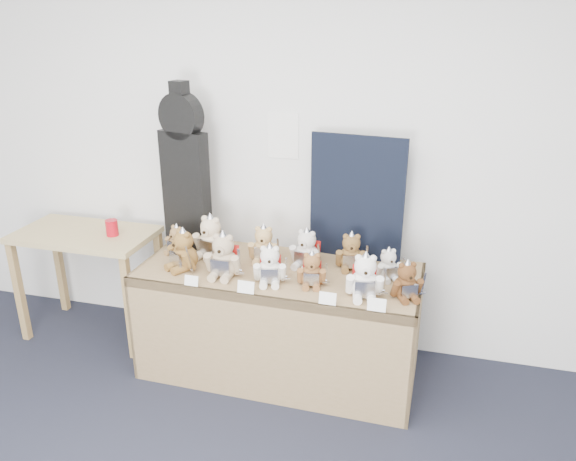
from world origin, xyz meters
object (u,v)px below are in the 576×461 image
(teddy_back_right, at_px, (351,253))
(teddy_front_end, at_px, (407,282))
(teddy_front_right, at_px, (312,271))
(teddy_back_centre_left, at_px, (264,245))
(teddy_back_centre_right, at_px, (306,250))
(side_table, at_px, (87,249))
(teddy_back_far_left, at_px, (177,241))
(red_cup, at_px, (112,228))
(teddy_back_end, at_px, (388,265))
(teddy_front_far_left, at_px, (183,251))
(teddy_front_left, at_px, (223,257))
(teddy_front_centre, at_px, (270,266))
(display_table, at_px, (276,298))
(guitar_case, at_px, (185,169))
(teddy_front_far_right, at_px, (365,278))
(teddy_back_left, at_px, (210,238))

(teddy_back_right, bearing_deg, teddy_front_end, -50.33)
(teddy_front_right, distance_m, teddy_back_centre_left, 0.46)
(teddy_back_centre_right, bearing_deg, side_table, -168.15)
(teddy_back_far_left, bearing_deg, teddy_front_right, 7.61)
(side_table, bearing_deg, teddy_back_centre_right, 0.41)
(red_cup, xyz_separation_m, teddy_front_right, (1.47, -0.26, -0.03))
(red_cup, relative_size, teddy_back_far_left, 0.51)
(teddy_front_right, bearing_deg, teddy_back_far_left, 156.03)
(side_table, bearing_deg, teddy_back_end, -0.85)
(teddy_front_far_left, xyz_separation_m, teddy_front_right, (0.83, -0.02, -0.02))
(teddy_back_centre_left, bearing_deg, side_table, 173.84)
(teddy_front_left, relative_size, teddy_back_centre_right, 1.12)
(teddy_front_centre, xyz_separation_m, teddy_back_end, (0.67, 0.23, -0.02))
(side_table, xyz_separation_m, teddy_back_centre_right, (1.61, -0.01, 0.17))
(display_table, height_order, teddy_front_right, teddy_front_right)
(teddy_back_far_left, bearing_deg, teddy_back_right, 24.04)
(teddy_front_left, relative_size, teddy_front_centre, 1.15)
(teddy_front_far_left, distance_m, teddy_front_right, 0.83)
(teddy_front_left, xyz_separation_m, teddy_back_centre_left, (0.17, 0.27, -0.02))
(guitar_case, bearing_deg, teddy_front_far_right, -4.53)
(red_cup, xyz_separation_m, teddy_front_left, (0.92, -0.26, -0.00))
(red_cup, bearing_deg, teddy_back_right, 1.32)
(guitar_case, bearing_deg, teddy_back_end, 7.36)
(teddy_front_right, distance_m, teddy_front_far_right, 0.33)
(display_table, xyz_separation_m, teddy_back_centre_left, (-0.13, 0.18, 0.27))
(teddy_front_end, relative_size, teddy_back_centre_left, 0.91)
(red_cup, bearing_deg, side_table, 178.86)
(red_cup, bearing_deg, teddy_front_far_right, -10.05)
(teddy_front_far_left, height_order, teddy_front_end, teddy_front_far_left)
(teddy_front_right, xyz_separation_m, teddy_back_end, (0.43, 0.20, -0.01))
(teddy_front_left, xyz_separation_m, teddy_back_end, (0.97, 0.21, -0.04))
(red_cup, distance_m, teddy_front_far_right, 1.82)
(display_table, height_order, teddy_front_left, teddy_front_left)
(teddy_front_left, relative_size, teddy_back_end, 1.41)
(teddy_front_right, xyz_separation_m, teddy_back_left, (-0.74, 0.25, 0.03))
(red_cup, xyz_separation_m, teddy_front_far_left, (0.64, -0.24, -0.01))
(teddy_front_far_right, bearing_deg, teddy_back_left, 154.30)
(teddy_front_centre, xyz_separation_m, teddy_front_end, (0.80, 0.01, -0.01))
(display_table, bearing_deg, teddy_front_end, -5.53)
(teddy_front_far_right, bearing_deg, teddy_front_left, 167.10)
(display_table, distance_m, teddy_front_end, 0.84)
(display_table, xyz_separation_m, teddy_front_far_right, (0.56, -0.14, 0.27))
(display_table, relative_size, teddy_back_centre_left, 6.57)
(teddy_front_left, relative_size, teddy_front_far_right, 1.06)
(guitar_case, distance_m, teddy_front_far_right, 1.41)
(teddy_front_end, bearing_deg, teddy_front_far_left, 154.08)
(teddy_front_centre, distance_m, teddy_front_right, 0.25)
(guitar_case, relative_size, teddy_back_centre_left, 4.11)
(side_table, relative_size, teddy_front_right, 4.09)
(teddy_front_far_right, bearing_deg, red_cup, 160.54)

